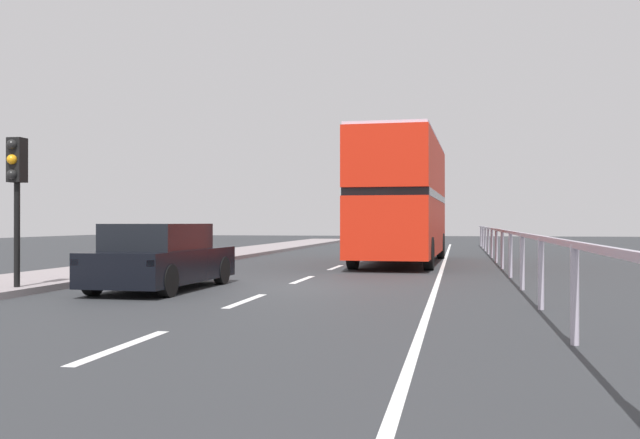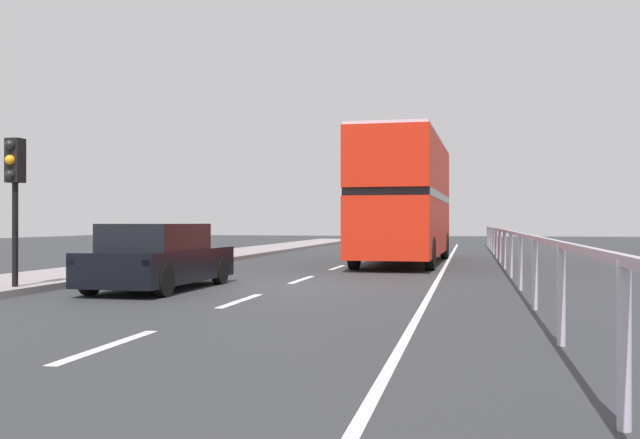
% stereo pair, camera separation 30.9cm
% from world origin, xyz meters
% --- Properties ---
extents(ground_plane, '(74.30, 120.00, 0.10)m').
position_xyz_m(ground_plane, '(0.00, 0.00, -0.05)').
color(ground_plane, '#2F3134').
extents(near_sidewalk_kerb, '(2.92, 80.00, 0.14)m').
position_xyz_m(near_sidewalk_kerb, '(-5.97, 0.00, 0.07)').
color(near_sidewalk_kerb, gray).
rests_on(near_sidewalk_kerb, ground).
extents(lane_paint_markings, '(3.49, 46.00, 0.01)m').
position_xyz_m(lane_paint_markings, '(2.07, 8.23, 0.00)').
color(lane_paint_markings, silver).
rests_on(lane_paint_markings, ground).
extents(bridge_side_railing, '(0.10, 42.00, 1.23)m').
position_xyz_m(bridge_side_railing, '(5.19, 9.00, 0.98)').
color(bridge_side_railing, '#B8ADC0').
rests_on(bridge_side_railing, ground).
extents(double_decker_bus_red, '(2.81, 10.10, 4.35)m').
position_xyz_m(double_decker_bus_red, '(1.91, 9.66, 2.33)').
color(double_decker_bus_red, red).
rests_on(double_decker_bus_red, ground).
extents(hatchback_car_near, '(1.89, 4.42, 1.42)m').
position_xyz_m(hatchback_car_near, '(-2.41, -1.14, 0.68)').
color(hatchback_car_near, black).
rests_on(hatchback_car_near, ground).
extents(traffic_signal_pole, '(0.30, 0.42, 3.01)m').
position_xyz_m(traffic_signal_pole, '(-4.90, -2.57, 2.39)').
color(traffic_signal_pole, black).
rests_on(traffic_signal_pole, near_sidewalk_kerb).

